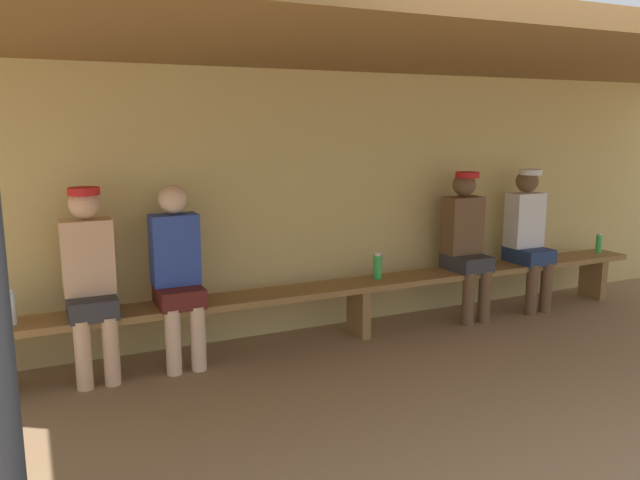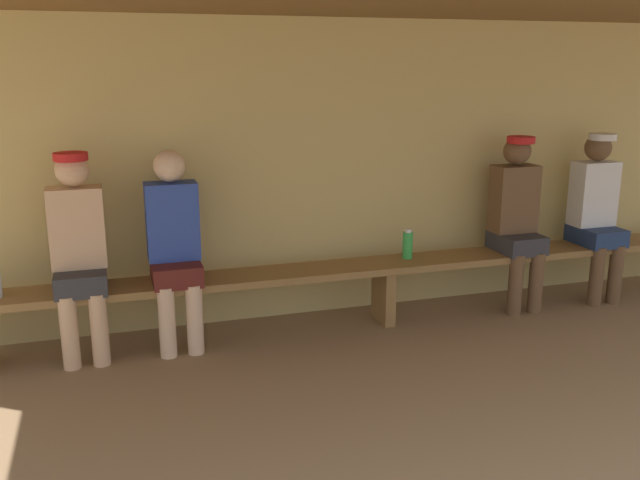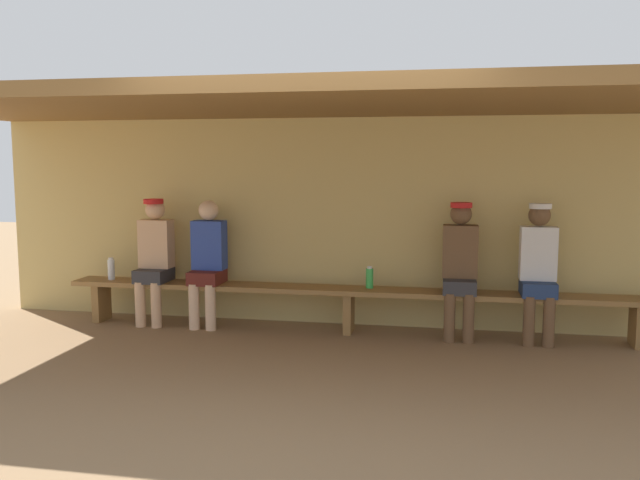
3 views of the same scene
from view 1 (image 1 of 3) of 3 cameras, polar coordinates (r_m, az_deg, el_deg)
name	(u,v)px [view 1 (image 1 of 3)]	position (r m, az deg, el deg)	size (l,w,h in m)	color
ground_plane	(477,408)	(4.20, 14.09, -14.65)	(24.00, 24.00, 0.00)	#8C6D4C
back_wall	(335,200)	(5.53, 1.39, 3.62)	(8.00, 0.20, 2.20)	tan
dugout_roof	(424,48)	(4.40, 9.44, 16.86)	(8.00, 2.80, 0.12)	brown
bench	(359,291)	(5.28, 3.56, -4.63)	(6.00, 0.36, 0.46)	olive
player_rightmost	(90,274)	(4.59, -20.26, -2.96)	(0.34, 0.42, 1.34)	#333338
player_in_white	(177,268)	(4.68, -12.88, -2.54)	(0.34, 0.42, 1.34)	#591E19
player_shirtless_tan	(466,238)	(5.80, 13.16, 0.14)	(0.34, 0.42, 1.34)	#333338
player_in_blue	(528,232)	(6.28, 18.45, 0.66)	(0.34, 0.42, 1.34)	navy
water_bottle_orange	(377,266)	(5.37, 5.26, -2.40)	(0.08, 0.08, 0.22)	green
water_bottle_clear	(10,308)	(4.61, -26.42, -5.54)	(0.07, 0.07, 0.24)	silver
water_bottle_blue	(599,243)	(7.03, 24.07, -0.27)	(0.06, 0.06, 0.21)	green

